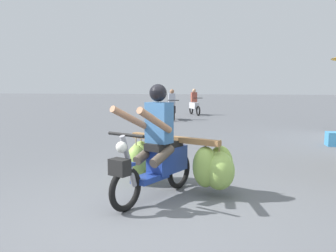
% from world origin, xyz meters
% --- Properties ---
extents(ground_plane, '(120.00, 120.00, 0.00)m').
position_xyz_m(ground_plane, '(0.00, 0.00, 0.00)').
color(ground_plane, '#56595E').
extents(motorbike_main_loaded, '(1.83, 1.99, 1.58)m').
position_xyz_m(motorbike_main_loaded, '(0.16, 1.03, 0.50)').
color(motorbike_main_loaded, black).
rests_on(motorbike_main_loaded, ground).
extents(motorbike_distant_ahead_left, '(0.65, 1.58, 1.40)m').
position_xyz_m(motorbike_distant_ahead_left, '(-1.70, 11.79, 0.57)').
color(motorbike_distant_ahead_left, black).
rests_on(motorbike_distant_ahead_left, ground).
extents(motorbike_distant_ahead_right, '(0.84, 1.49, 1.40)m').
position_xyz_m(motorbike_distant_ahead_right, '(-1.00, 14.72, 0.57)').
color(motorbike_distant_ahead_right, black).
rests_on(motorbike_distant_ahead_right, ground).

